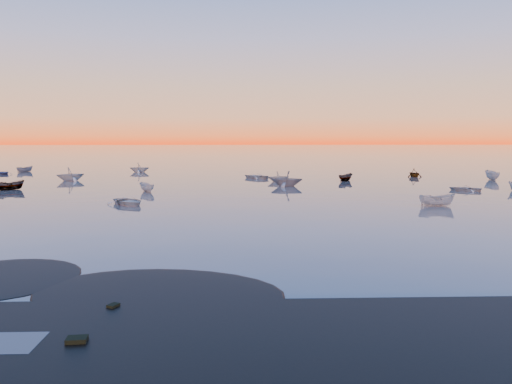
{
  "coord_description": "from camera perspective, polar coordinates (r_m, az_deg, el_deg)",
  "views": [
    {
      "loc": [
        -1.15,
        -22.48,
        6.55
      ],
      "look_at": [
        0.59,
        28.0,
        0.97
      ],
      "focal_mm": 35.0,
      "sensor_mm": 36.0,
      "label": 1
    }
  ],
  "objects": [
    {
      "name": "mud_lobes",
      "position": [
        22.48,
        1.07,
        -10.61
      ],
      "size": [
        140.0,
        6.0,
        0.07
      ],
      "primitive_type": null,
      "color": "black",
      "rests_on": "ground"
    },
    {
      "name": "moored_fleet",
      "position": [
        75.77,
        -1.09,
        1.35
      ],
      "size": [
        124.0,
        58.0,
        1.2
      ],
      "primitive_type": null,
      "color": "#BABAB5",
      "rests_on": "ground"
    },
    {
      "name": "ground",
      "position": [
        122.66,
        -1.43,
        3.24
      ],
      "size": [
        600.0,
        600.0,
        0.0
      ],
      "primitive_type": "plane",
      "color": "#695E58",
      "rests_on": "ground"
    },
    {
      "name": "boat_near_center",
      "position": [
        50.58,
        19.93,
        -1.52
      ],
      "size": [
        1.61,
        3.5,
        1.19
      ],
      "primitive_type": "imported",
      "rotation": [
        0.0,
        0.0,
        1.53
      ],
      "color": "#BABAB5",
      "rests_on": "ground"
    }
  ]
}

